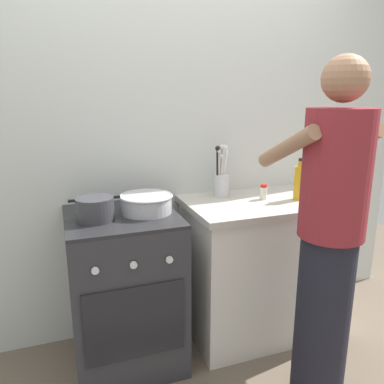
{
  "coord_description": "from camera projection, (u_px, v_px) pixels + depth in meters",
  "views": [
    {
      "loc": [
        -0.65,
        -1.84,
        1.54
      ],
      "look_at": [
        0.05,
        0.12,
        1.0
      ],
      "focal_mm": 35.52,
      "sensor_mm": 36.0,
      "label": 1
    }
  ],
  "objects": [
    {
      "name": "pot",
      "position": [
        95.0,
        209.0,
        1.96
      ],
      "size": [
        0.26,
        0.2,
        0.12
      ],
      "color": "#38383D",
      "rests_on": "stove_range"
    },
    {
      "name": "ground",
      "position": [
        191.0,
        359.0,
        2.27
      ],
      "size": [
        6.0,
        6.0,
        0.0
      ],
      "primitive_type": "plane",
      "color": "#6B5B4C"
    },
    {
      "name": "spice_bottle",
      "position": [
        263.0,
        192.0,
        2.36
      ],
      "size": [
        0.04,
        0.04,
        0.1
      ],
      "color": "silver",
      "rests_on": "countertop"
    },
    {
      "name": "oil_bottle",
      "position": [
        300.0,
        182.0,
        2.34
      ],
      "size": [
        0.07,
        0.07,
        0.26
      ],
      "color": "gold",
      "rests_on": "countertop"
    },
    {
      "name": "countertop",
      "position": [
        263.0,
        266.0,
        2.47
      ],
      "size": [
        1.0,
        0.6,
        0.9
      ],
      "color": "silver",
      "rests_on": "ground"
    },
    {
      "name": "stove_range",
      "position": [
        125.0,
        289.0,
        2.18
      ],
      "size": [
        0.6,
        0.62,
        0.9
      ],
      "color": "#2D2D33",
      "rests_on": "ground"
    },
    {
      "name": "person",
      "position": [
        329.0,
        244.0,
        1.77
      ],
      "size": [
        0.41,
        0.5,
        1.7
      ],
      "color": "black",
      "rests_on": "ground"
    },
    {
      "name": "mixing_bowl",
      "position": [
        146.0,
        203.0,
        2.09
      ],
      "size": [
        0.3,
        0.3,
        0.1
      ],
      "color": "#B7B7BC",
      "rests_on": "stove_range"
    },
    {
      "name": "utensil_crock",
      "position": [
        221.0,
        180.0,
        2.41
      ],
      "size": [
        0.1,
        0.1,
        0.33
      ],
      "color": "silver",
      "rests_on": "countertop"
    },
    {
      "name": "back_wall",
      "position": [
        194.0,
        139.0,
        2.48
      ],
      "size": [
        3.2,
        0.1,
        2.5
      ],
      "color": "silver",
      "rests_on": "ground"
    }
  ]
}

